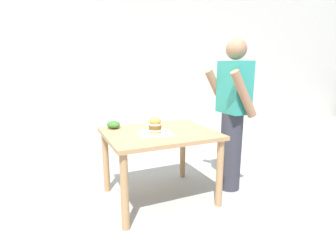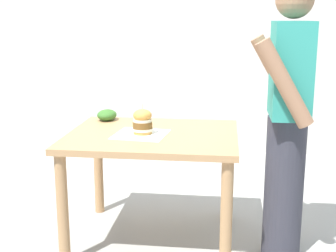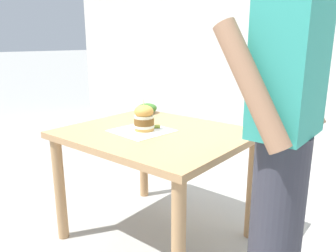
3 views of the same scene
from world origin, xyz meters
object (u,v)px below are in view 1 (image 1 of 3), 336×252
at_px(sandwich, 155,125).
at_px(side_salad, 113,125).
at_px(diner_across_table, 232,114).
at_px(pickle_spear, 154,130).
at_px(patio_table, 159,142).

distance_m(sandwich, side_salad, 0.51).
bearing_deg(side_salad, diner_across_table, 69.40).
relative_size(pickle_spear, diner_across_table, 0.04).
bearing_deg(sandwich, patio_table, 123.30).
bearing_deg(sandwich, pickle_spear, 167.85).
distance_m(patio_table, side_salad, 0.55).
bearing_deg(patio_table, side_salad, -131.44).
relative_size(patio_table, sandwich, 5.58).
distance_m(sandwich, diner_across_table, 0.90).
xyz_separation_m(sandwich, side_salad, (-0.39, -0.33, -0.04)).
relative_size(patio_table, pickle_spear, 15.19).
relative_size(sandwich, pickle_spear, 2.72).
xyz_separation_m(side_salad, diner_across_table, (0.46, 1.23, 0.10)).
relative_size(patio_table, diner_across_table, 0.65).
xyz_separation_m(patio_table, diner_across_table, (0.11, 0.83, 0.26)).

